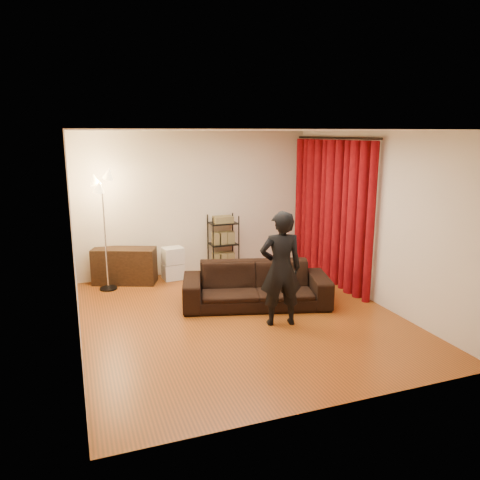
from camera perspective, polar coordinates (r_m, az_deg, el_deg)
name	(u,v)px	position (r m, az deg, el deg)	size (l,w,h in m)	color
floor	(241,317)	(7.03, 0.07, -9.35)	(5.00, 5.00, 0.00)	#934412
ceiling	(241,130)	(6.50, 0.08, 13.23)	(5.00, 5.00, 0.00)	white
wall_back	(196,203)	(8.99, -5.41, 4.47)	(5.00, 5.00, 0.00)	beige
wall_front	(333,278)	(4.44, 11.23, -4.59)	(5.00, 5.00, 0.00)	beige
wall_left	(73,240)	(6.25, -19.69, 0.00)	(5.00, 5.00, 0.00)	beige
wall_right	(374,218)	(7.69, 16.04, 2.57)	(5.00, 5.00, 0.00)	beige
curtain_rod	(335,138)	(8.46, 11.47, 12.11)	(0.04, 0.04, 2.65)	black
curtain	(330,212)	(8.56, 10.97, 3.35)	(0.22, 2.65, 2.55)	maroon
sofa	(256,285)	(7.38, 1.97, -5.50)	(2.28, 0.89, 0.66)	black
person	(281,269)	(6.55, 4.99, -3.50)	(0.60, 0.39, 1.64)	black
media_cabinet	(125,266)	(8.70, -13.89, -3.08)	(1.11, 0.42, 0.65)	black
storage_boxes	(173,263)	(8.76, -8.14, -2.83)	(0.37, 0.30, 0.61)	beige
wire_shelf	(223,244)	(9.06, -2.05, -0.48)	(0.51, 0.36, 1.13)	black
floor_lamp	(105,233)	(8.26, -16.15, 0.80)	(0.36, 0.36, 2.01)	silver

